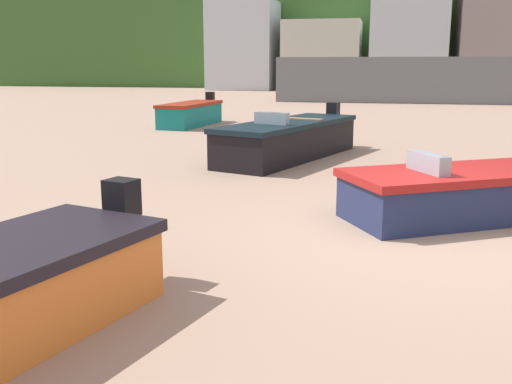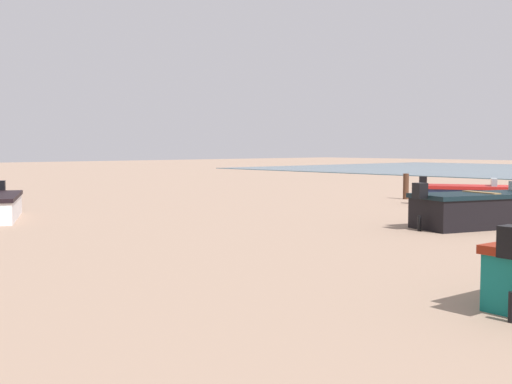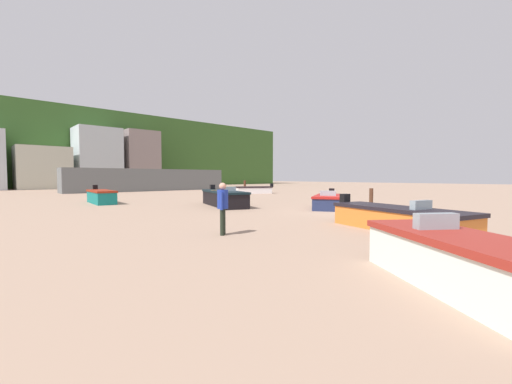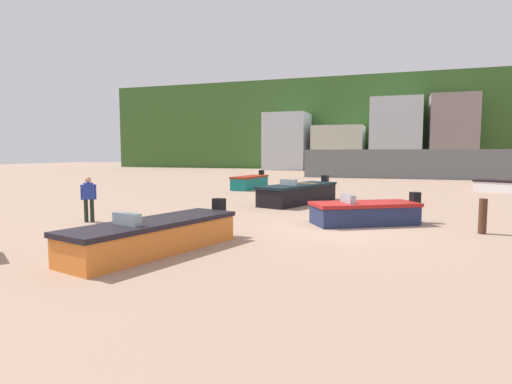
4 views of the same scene
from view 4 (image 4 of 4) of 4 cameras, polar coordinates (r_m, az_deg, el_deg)
ground_plane at (r=14.26m, az=11.33°, el=-4.80°), size 160.00×160.00×0.00m
headland_hill at (r=80.07m, az=17.53°, el=8.14°), size 90.00×32.00×13.68m
harbor_pier at (r=43.96m, az=20.03°, el=3.54°), size 20.50×2.40×2.80m
townhouse_far_left at (r=62.89m, az=4.18°, el=6.71°), size 6.07×5.87×8.18m
townhouse_left at (r=61.27m, az=10.95°, el=5.75°), size 6.91×5.54×6.22m
townhouse_centre_left at (r=60.83m, az=18.13°, el=7.26°), size 6.57×5.68×9.75m
townhouse_centre at (r=60.82m, az=24.77°, el=7.11°), size 5.67×5.02×9.90m
boat_black_0 at (r=20.93m, az=5.70°, el=-0.21°), size 3.09×5.39×1.26m
boat_orange_1 at (r=10.95m, az=-13.37°, el=-5.69°), size 2.64×5.14×1.12m
boat_white_2 at (r=30.82m, az=30.73°, el=0.65°), size 4.07×2.97×1.08m
boat_navy_4 at (r=15.25m, az=14.29°, el=-2.71°), size 3.87×3.11×1.08m
boat_teal_5 at (r=29.22m, az=-0.81°, el=1.31°), size 1.54×4.19×1.22m
mooring_post_mid_beach at (r=14.73m, az=28.02°, el=-2.87°), size 0.24×0.24×1.08m
beach_walker_distant at (r=16.32m, az=-21.46°, el=-0.43°), size 0.48×0.48×1.62m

